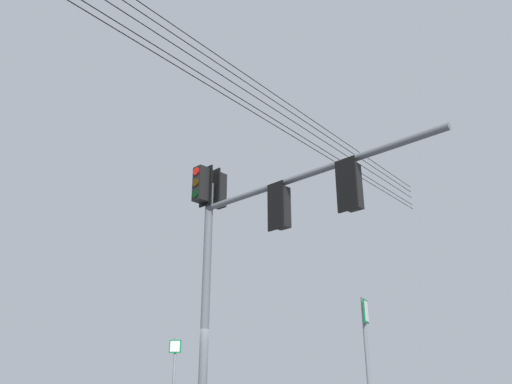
# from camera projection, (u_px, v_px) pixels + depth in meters

# --- Properties ---
(signal_mast_assembly) EXTENTS (1.47, 6.27, 6.48)m
(signal_mast_assembly) POSITION_uv_depth(u_px,v_px,m) (247.00, 226.00, 10.73)
(signal_mast_assembly) COLOR slate
(signal_mast_assembly) RESTS_ON ground
(route_sign_primary) EXTENTS (0.24, 0.23, 2.40)m
(route_sign_primary) POSITION_uv_depth(u_px,v_px,m) (174.00, 379.00, 11.77)
(route_sign_primary) COLOR slate
(route_sign_primary) RESTS_ON ground
(route_sign_secondary) EXTENTS (0.29, 0.18, 2.86)m
(route_sign_secondary) POSITION_uv_depth(u_px,v_px,m) (368.00, 362.00, 8.30)
(route_sign_secondary) COLOR slate
(route_sign_secondary) RESTS_ON ground
(overhead_wire_span) EXTENTS (25.01, 5.89, 1.53)m
(overhead_wire_span) POSITION_uv_depth(u_px,v_px,m) (241.00, 89.00, 14.16)
(overhead_wire_span) COLOR black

